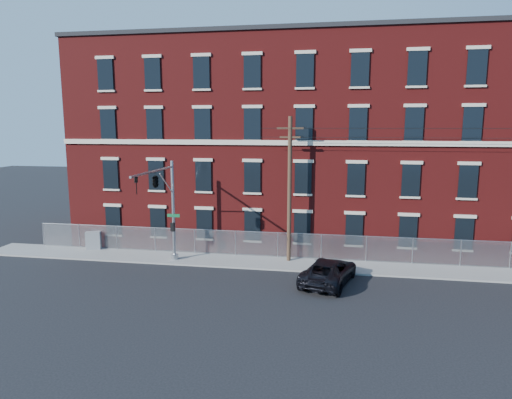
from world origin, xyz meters
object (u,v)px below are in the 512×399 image
object	(u,v)px
pickup_truck	(329,271)
utility_cabinet	(93,240)
utility_pole_near	(290,187)
traffic_signal_mast	(160,191)

from	to	relation	value
pickup_truck	utility_cabinet	world-z (taller)	pickup_truck
utility_pole_near	pickup_truck	distance (m)	6.61
traffic_signal_mast	pickup_truck	bearing A→B (deg)	-2.24
utility_cabinet	traffic_signal_mast	bearing A→B (deg)	-44.07
traffic_signal_mast	utility_pole_near	distance (m)	8.70
traffic_signal_mast	utility_cabinet	xyz separation A→B (m)	(-7.06, 3.82, -4.59)
utility_pole_near	utility_cabinet	bearing A→B (deg)	178.48
pickup_truck	utility_cabinet	distance (m)	18.36
traffic_signal_mast	utility_pole_near	xyz separation A→B (m)	(8.00, 3.42, -0.05)
traffic_signal_mast	utility_cabinet	world-z (taller)	traffic_signal_mast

